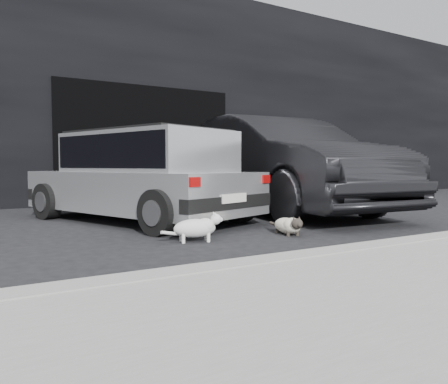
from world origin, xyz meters
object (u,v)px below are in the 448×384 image
silver_hatchback (143,172)px  cat_siamese (289,225)px  second_car (276,164)px  cat_white (198,227)px

silver_hatchback → cat_siamese: size_ratio=5.52×
second_car → cat_siamese: size_ratio=7.25×
second_car → cat_siamese: bearing=-120.2°
second_car → cat_siamese: second_car is taller
cat_siamese → cat_white: cat_white is taller
silver_hatchback → second_car: size_ratio=0.76×
cat_siamese → silver_hatchback: bearing=-51.8°
silver_hatchback → cat_white: size_ratio=5.77×
cat_siamese → second_car: bearing=-112.1°
second_car → silver_hatchback: bearing=-174.7°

